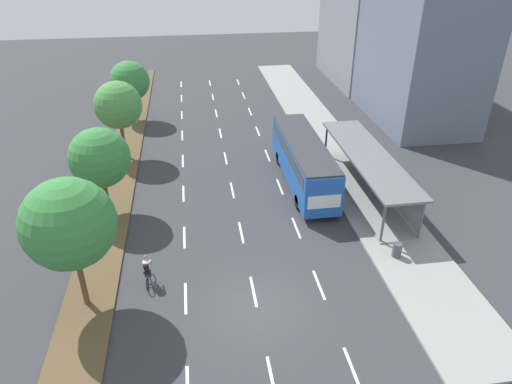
{
  "coord_description": "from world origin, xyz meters",
  "views": [
    {
      "loc": [
        -2.54,
        -17.08,
        16.32
      ],
      "look_at": [
        1.35,
        9.37,
        1.2
      ],
      "focal_mm": 32.47,
      "sensor_mm": 36.0,
      "label": 1
    }
  ],
  "objects_px": {
    "bus_shelter": "(371,170)",
    "bus": "(303,158)",
    "trash_bin": "(397,250)",
    "cyclist": "(147,271)",
    "median_tree_fourth": "(130,81)",
    "median_tree_second": "(100,158)",
    "median_tree_third": "(118,105)",
    "median_tree_nearest": "(69,224)"
  },
  "relations": [
    {
      "from": "median_tree_second",
      "to": "median_tree_fourth",
      "type": "xyz_separation_m",
      "value": [
        0.28,
        17.41,
        -0.11
      ]
    },
    {
      "from": "median_tree_third",
      "to": "median_tree_fourth",
      "type": "bearing_deg",
      "value": 89.7
    },
    {
      "from": "bus",
      "to": "cyclist",
      "type": "relative_size",
      "value": 6.2
    },
    {
      "from": "bus_shelter",
      "to": "bus",
      "type": "relative_size",
      "value": 1.15
    },
    {
      "from": "cyclist",
      "to": "median_tree_second",
      "type": "relative_size",
      "value": 0.31
    },
    {
      "from": "cyclist",
      "to": "median_tree_nearest",
      "type": "bearing_deg",
      "value": -157.7
    },
    {
      "from": "median_tree_third",
      "to": "median_tree_fourth",
      "type": "distance_m",
      "value": 8.72
    },
    {
      "from": "bus_shelter",
      "to": "cyclist",
      "type": "relative_size",
      "value": 7.13
    },
    {
      "from": "cyclist",
      "to": "trash_bin",
      "type": "height_order",
      "value": "cyclist"
    },
    {
      "from": "median_tree_nearest",
      "to": "median_tree_fourth",
      "type": "relative_size",
      "value": 1.21
    },
    {
      "from": "bus_shelter",
      "to": "trash_bin",
      "type": "height_order",
      "value": "bus_shelter"
    },
    {
      "from": "bus",
      "to": "median_tree_second",
      "type": "height_order",
      "value": "median_tree_second"
    },
    {
      "from": "trash_bin",
      "to": "cyclist",
      "type": "bearing_deg",
      "value": -179.53
    },
    {
      "from": "bus_shelter",
      "to": "median_tree_second",
      "type": "relative_size",
      "value": 2.23
    },
    {
      "from": "bus",
      "to": "median_tree_nearest",
      "type": "distance_m",
      "value": 17.69
    },
    {
      "from": "median_tree_fourth",
      "to": "trash_bin",
      "type": "relative_size",
      "value": 6.67
    },
    {
      "from": "bus_shelter",
      "to": "median_tree_fourth",
      "type": "xyz_separation_m",
      "value": [
        -17.62,
        17.33,
        2.05
      ]
    },
    {
      "from": "bus_shelter",
      "to": "cyclist",
      "type": "bearing_deg",
      "value": -153.13
    },
    {
      "from": "cyclist",
      "to": "trash_bin",
      "type": "xyz_separation_m",
      "value": [
        13.87,
        0.11,
        -0.22
      ]
    },
    {
      "from": "bus",
      "to": "median_tree_fourth",
      "type": "relative_size",
      "value": 1.99
    },
    {
      "from": "bus_shelter",
      "to": "median_tree_second",
      "type": "height_order",
      "value": "median_tree_second"
    },
    {
      "from": "bus_shelter",
      "to": "median_tree_nearest",
      "type": "distance_m",
      "value": 20.15
    },
    {
      "from": "cyclist",
      "to": "median_tree_fourth",
      "type": "height_order",
      "value": "median_tree_fourth"
    },
    {
      "from": "median_tree_nearest",
      "to": "median_tree_second",
      "type": "xyz_separation_m",
      "value": [
        -0.01,
        8.71,
        -0.77
      ]
    },
    {
      "from": "cyclist",
      "to": "median_tree_fourth",
      "type": "bearing_deg",
      "value": 96.13
    },
    {
      "from": "trash_bin",
      "to": "bus_shelter",
      "type": "bearing_deg",
      "value": 81.76
    },
    {
      "from": "bus_shelter",
      "to": "median_tree_fourth",
      "type": "relative_size",
      "value": 2.29
    },
    {
      "from": "median_tree_nearest",
      "to": "median_tree_third",
      "type": "bearing_deg",
      "value": 89.25
    },
    {
      "from": "median_tree_third",
      "to": "trash_bin",
      "type": "distance_m",
      "value": 23.44
    },
    {
      "from": "median_tree_fourth",
      "to": "median_tree_third",
      "type": "bearing_deg",
      "value": -90.3
    },
    {
      "from": "cyclist",
      "to": "trash_bin",
      "type": "distance_m",
      "value": 13.87
    },
    {
      "from": "median_tree_nearest",
      "to": "median_tree_third",
      "type": "xyz_separation_m",
      "value": [
        0.23,
        17.41,
        -0.32
      ]
    },
    {
      "from": "median_tree_second",
      "to": "median_tree_third",
      "type": "xyz_separation_m",
      "value": [
        0.24,
        8.71,
        0.45
      ]
    },
    {
      "from": "trash_bin",
      "to": "median_tree_nearest",
      "type": "bearing_deg",
      "value": -175.5
    },
    {
      "from": "bus_shelter",
      "to": "bus",
      "type": "xyz_separation_m",
      "value": [
        -4.28,
        2.18,
        0.2
      ]
    },
    {
      "from": "median_tree_nearest",
      "to": "median_tree_fourth",
      "type": "bearing_deg",
      "value": 89.4
    },
    {
      "from": "median_tree_second",
      "to": "median_tree_fourth",
      "type": "distance_m",
      "value": 17.41
    },
    {
      "from": "cyclist",
      "to": "median_tree_second",
      "type": "bearing_deg",
      "value": 111.53
    },
    {
      "from": "cyclist",
      "to": "trash_bin",
      "type": "bearing_deg",
      "value": 0.47
    },
    {
      "from": "median_tree_second",
      "to": "trash_bin",
      "type": "bearing_deg",
      "value": -23.69
    },
    {
      "from": "median_tree_nearest",
      "to": "median_tree_third",
      "type": "distance_m",
      "value": 17.41
    },
    {
      "from": "bus_shelter",
      "to": "trash_bin",
      "type": "relative_size",
      "value": 15.26
    }
  ]
}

